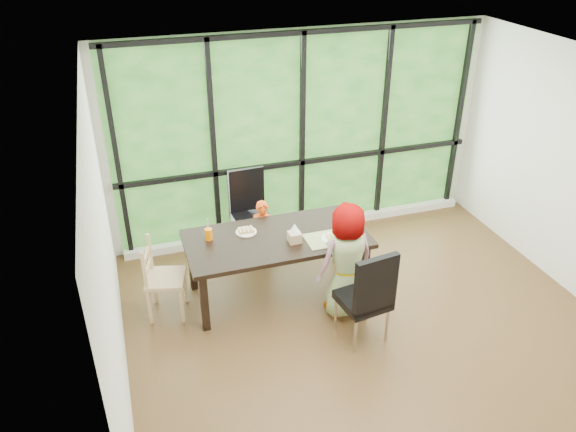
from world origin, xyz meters
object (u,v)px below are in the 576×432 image
object	(u,v)px
child_older	(345,261)
tissue_box	(295,237)
chair_window_leather	(252,214)
plate_far	(246,232)
chair_end_beech	(166,278)
green_cup	(359,233)
dining_table	(277,265)
child_toddler	(263,235)
orange_cup	(209,234)
plate_near	(333,238)
chair_interior_leather	(363,294)
white_mug	(352,218)

from	to	relation	value
child_older	tissue_box	xyz separation A→B (m)	(-0.44, 0.39, 0.15)
chair_window_leather	tissue_box	world-z (taller)	chair_window_leather
plate_far	tissue_box	world-z (taller)	tissue_box
chair_end_beech	green_cup	xyz separation A→B (m)	(2.10, -0.32, 0.36)
dining_table	child_toddler	bearing A→B (deg)	90.00
green_cup	orange_cup	bearing A→B (deg)	163.34
plate_near	orange_cup	size ratio (longest dim) A/B	1.90
chair_window_leather	green_cup	bearing A→B (deg)	-58.56
plate_near	orange_cup	bearing A→B (deg)	162.43
chair_end_beech	plate_far	xyz separation A→B (m)	(0.94, 0.17, 0.31)
chair_end_beech	child_toddler	xyz separation A→B (m)	(1.24, 0.56, -0.01)
child_older	green_cup	world-z (taller)	child_older
child_older	dining_table	bearing A→B (deg)	-50.89
plate_near	dining_table	bearing A→B (deg)	158.01
chair_interior_leather	plate_far	size ratio (longest dim) A/B	4.59
chair_end_beech	tissue_box	bearing A→B (deg)	-82.63
plate_far	white_mug	size ratio (longest dim) A/B	2.78
child_toddler	chair_window_leather	bearing A→B (deg)	116.44
dining_table	chair_window_leather	size ratio (longest dim) A/B	1.86
child_toddler	child_older	world-z (taller)	child_older
dining_table	orange_cup	distance (m)	0.86
child_toddler	child_older	distance (m)	1.30
chair_end_beech	child_toddler	bearing A→B (deg)	-50.96
plate_far	plate_near	distance (m)	0.97
orange_cup	white_mug	xyz separation A→B (m)	(1.65, -0.10, -0.02)
plate_far	tissue_box	bearing A→B (deg)	-37.71
child_toddler	child_older	xyz separation A→B (m)	(0.59, -1.13, 0.21)
dining_table	white_mug	distance (m)	1.02
plate_near	tissue_box	bearing A→B (deg)	169.63
child_older	plate_far	distance (m)	1.16
chair_interior_leather	chair_end_beech	world-z (taller)	chair_interior_leather
plate_far	orange_cup	distance (m)	0.43
chair_window_leather	white_mug	world-z (taller)	chair_window_leather
dining_table	chair_end_beech	distance (m)	1.24
chair_interior_leather	tissue_box	bearing A→B (deg)	-69.39
chair_window_leather	orange_cup	distance (m)	1.09
chair_end_beech	child_toddler	distance (m)	1.36
chair_interior_leather	green_cup	size ratio (longest dim) A/B	8.74
tissue_box	orange_cup	bearing A→B (deg)	159.19
chair_window_leather	child_older	xyz separation A→B (m)	(0.63, -1.52, 0.12)
chair_window_leather	chair_end_beech	size ratio (longest dim) A/B	1.20
dining_table	child_toddler	xyz separation A→B (m)	(0.00, 0.59, 0.07)
child_toddler	plate_far	xyz separation A→B (m)	(-0.30, -0.39, 0.31)
dining_table	plate_near	bearing A→B (deg)	-21.99
plate_far	plate_near	bearing A→B (deg)	-26.14
child_toddler	white_mug	distance (m)	1.12
dining_table	chair_end_beech	world-z (taller)	chair_end_beech
chair_end_beech	green_cup	world-z (taller)	chair_end_beech
child_older	orange_cup	distance (m)	1.51
child_toddler	orange_cup	world-z (taller)	child_toddler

